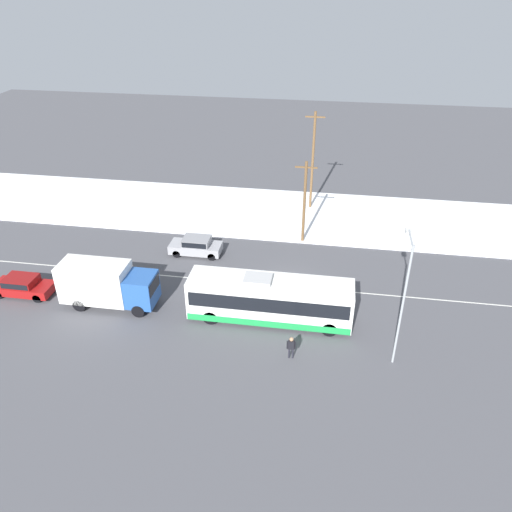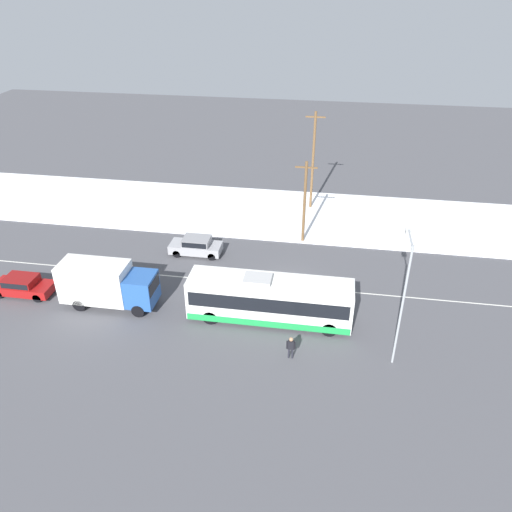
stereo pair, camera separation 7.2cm
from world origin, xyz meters
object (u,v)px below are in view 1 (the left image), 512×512
Objects in this scene: city_bus at (270,299)px; sedan_car at (196,245)px; pedestrian_at_stop at (291,346)px; streetlamp at (404,289)px; parked_car_near_truck at (22,285)px; box_truck at (106,284)px; utility_pole_roadside at (304,201)px; utility_pole_snowlot at (313,160)px.

city_bus reaches higher than sedan_car.
streetlamp reaches higher than pedestrian_at_stop.
parked_car_near_truck is 0.53× the size of streetlamp.
box_truck is 0.91× the size of utility_pole_roadside.
utility_pole_snowlot is (19.56, 18.30, 4.15)m from parked_car_near_truck.
city_bus is at bearing 132.78° from sedan_car.
sedan_car is at bearing 35.25° from parked_car_near_truck.
pedestrian_at_stop is at bearing -10.71° from parked_car_near_truck.
utility_pole_snowlot is (12.89, 18.53, 3.17)m from box_truck.
pedestrian_at_stop is (8.99, -11.43, 0.15)m from sedan_car.
box_truck is 13.66m from pedestrian_at_stop.
utility_pole_roadside reaches higher than pedestrian_at_stop.
streetlamp is at bearing -18.37° from city_bus.
box_truck reaches higher than pedestrian_at_stop.
city_bus is 2.56× the size of sedan_car.
city_bus is 1.50× the size of utility_pole_roadside.
parked_car_near_truck is (-18.05, 0.09, -0.81)m from city_bus.
pedestrian_at_stop reaches higher than parked_car_near_truck.
pedestrian_at_stop is 7.40m from streetlamp.
box_truck is 9.00m from sedan_car.
utility_pole_snowlot is at bearing -129.32° from sedan_car.
box_truck is (-11.38, -0.14, 0.17)m from city_bus.
box_truck reaches higher than parked_car_near_truck.
sedan_car is 0.58× the size of utility_pole_roadside.
sedan_car is 9.70m from utility_pole_roadside.
utility_pole_snowlot is at bearing 55.18° from box_truck.
sedan_car is at bearing 128.19° from pedestrian_at_stop.
city_bus is 11.61m from utility_pole_roadside.
utility_pole_roadside is (-6.58, 13.94, -1.20)m from streetlamp.
city_bus reaches higher than box_truck.
parked_car_near_truck is 2.75× the size of pedestrian_at_stop.
sedan_car is 13.30m from parked_car_near_truck.
utility_pole_roadside is at bearing 83.31° from city_bus.
utility_pole_snowlot is (1.51, 18.39, 3.34)m from city_bus.
utility_pole_roadside is at bearing -91.49° from utility_pole_snowlot.
box_truck is at bearing -179.27° from city_bus.
utility_pole_snowlot is (8.70, 10.62, 4.11)m from sedan_car.
box_truck is at bearing 172.67° from streetlamp.
city_bus is 6.96× the size of pedestrian_at_stop.
streetlamp is (19.29, -2.48, 3.25)m from box_truck.
pedestrian_at_stop reaches higher than sedan_car.
streetlamp is at bearing -73.07° from utility_pole_snowlot.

